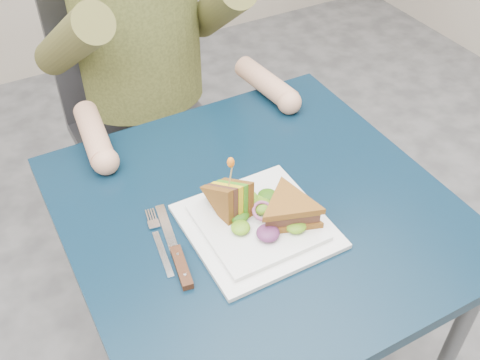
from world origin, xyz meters
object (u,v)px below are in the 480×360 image
chair (138,103)px  sandwich_flat (289,210)px  fork (160,243)px  plate (257,225)px  sandwich_upright (231,199)px  diner (136,1)px  knife (179,259)px  table (258,233)px

chair → sandwich_flat: size_ratio=5.33×
sandwich_flat → fork: sandwich_flat is taller
plate → sandwich_upright: (-0.03, 0.04, 0.05)m
sandwich_flat → fork: (-0.24, 0.08, -0.04)m
diner → knife: size_ratio=3.37×
diner → plate: (-0.03, -0.68, -0.18)m
chair → plate: bearing=-92.3°
table → fork: fork is taller
chair → plate: 0.81m
table → sandwich_flat: size_ratio=4.30×
table → sandwich_upright: sandwich_upright is taller
sandwich_upright → chair: bearing=85.1°
plate → knife: 0.17m
diner → plate: size_ratio=2.87×
diner → fork: size_ratio=4.16×
table → knife: size_ratio=3.39×
diner → fork: bearing=-108.9°
diner → knife: 0.73m
diner → knife: diner is taller
chair → sandwich_upright: (-0.06, -0.74, 0.24)m
diner → sandwich_upright: size_ratio=6.05×
table → fork: (-0.21, 0.00, 0.08)m
fork → diner: bearing=71.1°
table → diner: size_ratio=1.01×
diner → plate: 0.70m
plate → sandwich_upright: sandwich_upright is taller
sandwich_upright → table: bearing=3.9°
table → fork: 0.23m
table → plate: size_ratio=2.88×
sandwich_upright → fork: bearing=177.3°
sandwich_upright → fork: sandwich_upright is taller
fork → knife: 0.06m
chair → fork: size_ratio=5.20×
table → chair: chair is taller
diner → sandwich_flat: bearing=-88.1°
plate → chair: bearing=87.7°
plate → knife: size_ratio=1.17×
table → sandwich_flat: (0.02, -0.07, 0.12)m
diner → knife: (-0.20, -0.68, -0.18)m
sandwich_flat → knife: size_ratio=0.79×
plate → table: bearing=56.9°
fork → table: bearing=-0.7°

